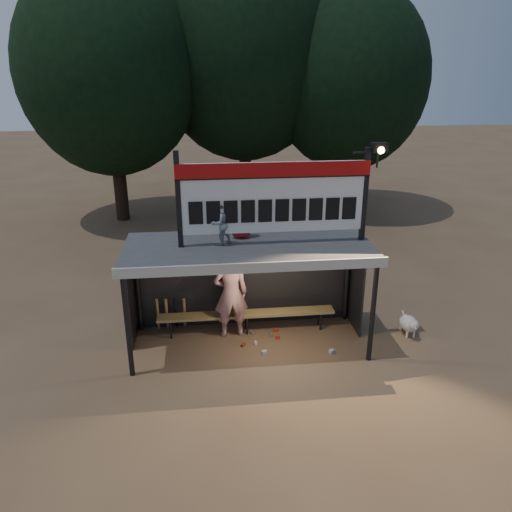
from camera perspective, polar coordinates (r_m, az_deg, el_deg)
The scene contains 13 objects.
ground at distance 11.08m, azimuth -0.81°, elevation -10.00°, with size 80.00×80.00×0.00m, color brown.
player at distance 10.95m, azimuth -2.89°, elevation -4.32°, with size 0.75×0.49×2.06m, color silver.
child_a at distance 9.95m, azimuth -4.08°, elevation 3.78°, with size 0.44×0.34×0.90m, color gray.
child_b at distance 10.34m, azimuth -1.73°, elevation 4.84°, with size 0.50×0.32×1.02m, color #B01B22.
dugout_shelter at distance 10.48m, azimuth -0.99°, elevation -0.62°, with size 5.10×2.08×2.32m.
scoreboard_assembly at distance 9.86m, azimuth 2.35°, elevation 6.99°, with size 4.10×0.27×1.99m.
bench at distance 11.35m, azimuth -1.10°, elevation -6.70°, with size 4.00×0.35×0.48m.
tree_left at distance 19.70m, azimuth -16.45°, elevation 19.63°, with size 6.46×6.46×9.27m.
tree_mid at distance 21.05m, azimuth -1.34°, elevation 22.23°, with size 7.22×7.22×10.36m.
tree_right at distance 20.82m, azimuth 10.64°, elevation 19.23°, with size 6.08×6.08×8.72m.
dog at distance 11.82m, azimuth 17.08°, elevation -7.36°, with size 0.36×0.81×0.49m.
bats at distance 11.58m, azimuth -9.67°, elevation -6.45°, with size 0.68×0.35×0.84m.
litter at distance 11.13m, azimuth 1.80°, elevation -9.63°, with size 1.96×1.14×0.08m.
Camera 1 is at (-0.92, -9.46, 5.70)m, focal length 35.00 mm.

